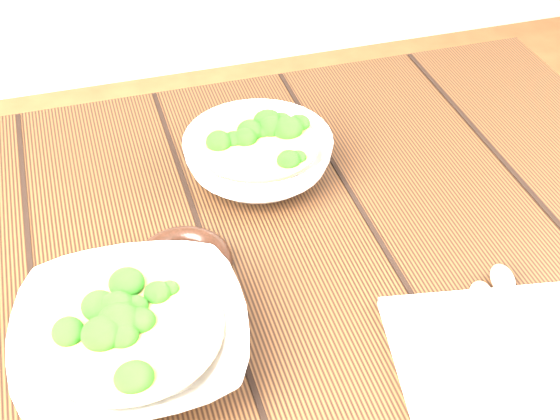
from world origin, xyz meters
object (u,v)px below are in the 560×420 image
soup_bowl_front (132,338)px  soup_bowl_back (258,156)px  table (234,335)px  napkin (496,353)px  trivet (184,262)px

soup_bowl_front → soup_bowl_back: 0.33m
table → napkin: (0.23, -0.21, 0.13)m
napkin → table: bearing=147.5°
soup_bowl_front → trivet: 0.13m
soup_bowl_front → napkin: 0.37m
table → soup_bowl_front: bearing=-140.3°
soup_bowl_front → soup_bowl_back: soup_bowl_back is taller
table → napkin: 0.33m
table → trivet: (-0.05, 0.01, 0.13)m
trivet → napkin: size_ratio=0.53×
soup_bowl_front → trivet: soup_bowl_front is taller
table → soup_bowl_front: soup_bowl_front is taller
table → trivet: trivet is taller
trivet → napkin: 0.35m
table → trivet: size_ratio=10.85×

